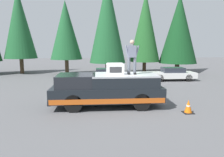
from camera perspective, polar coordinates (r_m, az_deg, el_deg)
ground_plane at (r=10.90m, az=2.49°, el=-7.37°), size 90.00×90.00×0.00m
pickup_truck at (r=10.59m, az=-1.37°, el=-2.98°), size 2.01×5.54×1.65m
compressor_unit at (r=10.39m, az=0.85°, el=2.68°), size 0.65×0.84×0.56m
person_on_truck_bed at (r=10.40m, az=5.45°, el=6.10°), size 0.29×0.72×1.69m
parked_car_white at (r=19.49m, az=15.98°, el=1.21°), size 1.64×4.10×1.16m
parked_car_grey at (r=17.88m, az=-1.60°, el=0.90°), size 1.64×4.10×1.16m
traffic_cone at (r=10.27m, az=20.07°, el=-7.26°), size 0.47×0.47×0.62m
conifer_far_left at (r=25.74m, az=17.75°, el=12.67°), size 4.28×4.28×8.85m
conifer_left at (r=24.93m, az=9.03°, el=13.66°), size 3.48×3.48×9.15m
conifer_center_left at (r=23.01m, az=-1.28°, el=15.45°), size 3.88×3.88×10.16m
conifer_center_right at (r=23.34m, az=-12.50°, el=12.71°), size 3.37×3.37×7.82m
conifer_right at (r=25.74m, az=-23.99°, el=13.50°), size 3.51×3.51×9.29m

